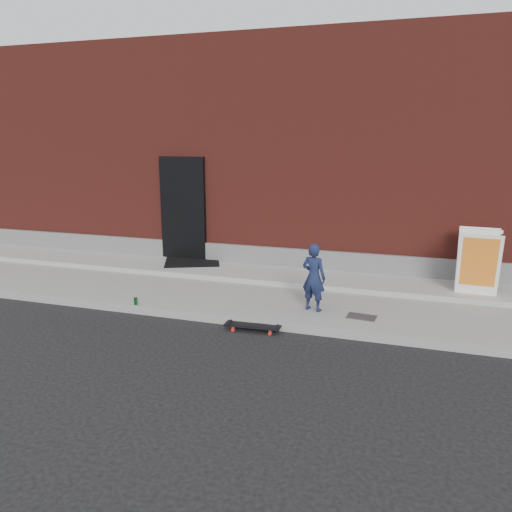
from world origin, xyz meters
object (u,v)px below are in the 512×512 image
at_px(skateboard, 253,326).
at_px(pizza_sign, 478,261).
at_px(soda_can, 136,301).
at_px(child, 314,277).

bearing_deg(skateboard, pizza_sign, 34.45).
xyz_separation_m(skateboard, soda_can, (-2.15, 0.17, 0.13)).
xyz_separation_m(child, pizza_sign, (2.61, 1.50, 0.11)).
bearing_deg(child, pizza_sign, -134.71).
bearing_deg(child, soda_can, 28.13).
bearing_deg(pizza_sign, skateboard, -145.55).
bearing_deg(skateboard, child, 46.84).
relative_size(child, skateboard, 1.30).
height_order(skateboard, soda_can, soda_can).
distance_m(child, soda_can, 3.04).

